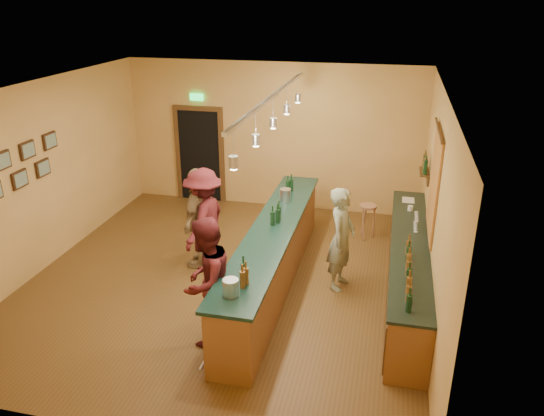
% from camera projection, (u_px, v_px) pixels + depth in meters
% --- Properties ---
extents(floor, '(7.00, 7.00, 0.00)m').
position_uv_depth(floor, '(226.00, 279.00, 9.02)').
color(floor, brown).
rests_on(floor, ground).
extents(ceiling, '(6.50, 7.00, 0.02)m').
position_uv_depth(ceiling, '(219.00, 90.00, 7.81)').
color(ceiling, silver).
rests_on(ceiling, wall_back).
extents(wall_back, '(6.50, 0.02, 3.20)m').
position_uv_depth(wall_back, '(273.00, 137.00, 11.57)').
color(wall_back, '#B99145').
rests_on(wall_back, floor).
extents(wall_front, '(6.50, 0.02, 3.20)m').
position_uv_depth(wall_front, '(114.00, 311.00, 5.26)').
color(wall_front, '#B99145').
rests_on(wall_front, floor).
extents(wall_left, '(0.02, 7.00, 3.20)m').
position_uv_depth(wall_left, '(43.00, 176.00, 9.10)').
color(wall_left, '#B99145').
rests_on(wall_left, floor).
extents(wall_right, '(0.02, 7.00, 3.20)m').
position_uv_depth(wall_right, '(435.00, 209.00, 7.73)').
color(wall_right, '#B99145').
rests_on(wall_right, floor).
extents(doorway, '(1.15, 0.09, 2.48)m').
position_uv_depth(doorway, '(200.00, 153.00, 12.08)').
color(doorway, black).
rests_on(doorway, wall_back).
extents(tapestry, '(0.03, 1.40, 1.60)m').
position_uv_depth(tapestry, '(434.00, 184.00, 8.00)').
color(tapestry, maroon).
rests_on(tapestry, wall_right).
extents(bottle_shelf, '(0.17, 0.55, 0.54)m').
position_uv_depth(bottle_shelf, '(425.00, 166.00, 9.44)').
color(bottle_shelf, '#4B3016').
rests_on(bottle_shelf, wall_right).
extents(picture_grid, '(0.06, 2.20, 0.70)m').
position_uv_depth(picture_grid, '(12.00, 170.00, 8.28)').
color(picture_grid, '#382111').
rests_on(picture_grid, wall_left).
extents(back_counter, '(0.60, 4.55, 1.27)m').
position_uv_depth(back_counter, '(408.00, 268.00, 8.38)').
color(back_counter, brown).
rests_on(back_counter, floor).
extents(tasting_bar, '(0.74, 5.10, 1.38)m').
position_uv_depth(tasting_bar, '(273.00, 252.00, 8.62)').
color(tasting_bar, brown).
rests_on(tasting_bar, floor).
extents(pendant_track, '(0.11, 4.60, 0.50)m').
position_uv_depth(pendant_track, '(273.00, 107.00, 7.72)').
color(pendant_track, silver).
rests_on(pendant_track, ceiling).
extents(bartender, '(0.53, 0.70, 1.72)m').
position_uv_depth(bartender, '(341.00, 239.00, 8.50)').
color(bartender, gray).
rests_on(bartender, floor).
extents(customer_a, '(0.86, 1.01, 1.83)m').
position_uv_depth(customer_a, '(206.00, 282.00, 7.15)').
color(customer_a, '#59191E').
rests_on(customer_a, floor).
extents(customer_b, '(0.52, 1.09, 1.81)m').
position_uv_depth(customer_b, '(199.00, 218.00, 9.18)').
color(customer_b, '#997A51').
rests_on(customer_b, floor).
extents(customer_c, '(0.77, 1.23, 1.82)m').
position_uv_depth(customer_c, '(204.00, 220.00, 9.10)').
color(customer_c, '#59191E').
rests_on(customer_c, floor).
extents(bar_stool, '(0.34, 0.34, 0.70)m').
position_uv_depth(bar_stool, '(368.00, 212.00, 10.33)').
color(bar_stool, '#976844').
rests_on(bar_stool, floor).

